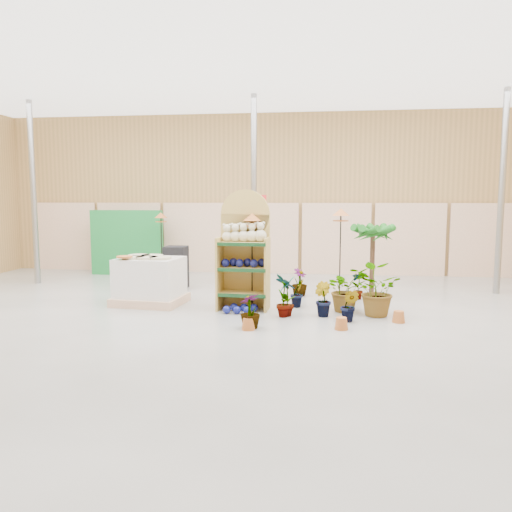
% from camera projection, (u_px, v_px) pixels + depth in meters
% --- Properties ---
extents(room, '(15.20, 12.10, 4.70)m').
position_uv_depth(room, '(236.00, 193.00, 9.09)').
color(room, gray).
rests_on(room, ground).
extents(display_shelf, '(0.99, 0.66, 2.30)m').
position_uv_depth(display_shelf, '(245.00, 254.00, 9.62)').
color(display_shelf, '#A98A42').
rests_on(display_shelf, ground).
extents(teddy_bears, '(0.86, 0.24, 0.37)m').
position_uv_depth(teddy_bears, '(246.00, 234.00, 9.46)').
color(teddy_bears, beige).
rests_on(teddy_bears, display_shelf).
extents(gazing_balls_shelf, '(0.84, 0.29, 0.16)m').
position_uv_depth(gazing_balls_shelf, '(244.00, 263.00, 9.51)').
color(gazing_balls_shelf, navy).
rests_on(gazing_balls_shelf, display_shelf).
extents(gazing_balls_floor, '(0.63, 0.39, 0.15)m').
position_uv_depth(gazing_balls_floor, '(241.00, 309.00, 9.30)').
color(gazing_balls_floor, navy).
rests_on(gazing_balls_floor, ground).
extents(pallet_stack, '(1.43, 1.24, 0.98)m').
position_uv_depth(pallet_stack, '(150.00, 281.00, 10.04)').
color(pallet_stack, tan).
rests_on(pallet_stack, ground).
extents(charcoal_planters, '(0.50, 0.50, 1.00)m').
position_uv_depth(charcoal_planters, '(176.00, 267.00, 11.82)').
color(charcoal_planters, black).
rests_on(charcoal_planters, ground).
extents(trellis_stock, '(2.00, 0.30, 1.80)m').
position_uv_depth(trellis_stock, '(127.00, 242.00, 13.94)').
color(trellis_stock, '#177530').
rests_on(trellis_stock, ground).
extents(offer_sign, '(0.50, 0.08, 2.20)m').
position_uv_depth(offer_sign, '(255.00, 223.00, 11.19)').
color(offer_sign, gray).
rests_on(offer_sign, ground).
extents(bird_table_front, '(0.34, 0.34, 1.84)m').
position_uv_depth(bird_table_front, '(252.00, 220.00, 9.51)').
color(bird_table_front, black).
rests_on(bird_table_front, ground).
extents(bird_table_right, '(0.34, 0.34, 1.93)m').
position_uv_depth(bird_table_right, '(341.00, 216.00, 9.63)').
color(bird_table_right, black).
rests_on(bird_table_right, ground).
extents(bird_table_back, '(0.34, 0.34, 1.76)m').
position_uv_depth(bird_table_back, '(161.00, 217.00, 13.04)').
color(bird_table_back, black).
rests_on(bird_table_back, ground).
extents(palm, '(0.70, 0.70, 1.70)m').
position_uv_depth(palm, '(373.00, 231.00, 10.32)').
color(palm, '#412A1A').
rests_on(palm, ground).
extents(potted_plant_0, '(0.29, 0.40, 0.74)m').
position_uv_depth(potted_plant_0, '(287.00, 296.00, 9.01)').
color(potted_plant_0, '#155A15').
rests_on(potted_plant_0, ground).
extents(potted_plant_1, '(0.43, 0.44, 0.63)m').
position_uv_depth(potted_plant_1, '(322.00, 299.00, 9.00)').
color(potted_plant_1, '#155A15').
rests_on(potted_plant_1, ground).
extents(potted_plant_2, '(0.99, 0.94, 0.85)m').
position_uv_depth(potted_plant_2, '(346.00, 289.00, 9.37)').
color(potted_plant_2, '#155A15').
rests_on(potted_plant_2, ground).
extents(potted_plant_4, '(0.39, 0.33, 0.63)m').
position_uv_depth(potted_plant_4, '(359.00, 285.00, 10.52)').
color(potted_plant_4, '#155A15').
rests_on(potted_plant_4, ground).
extents(potted_plant_5, '(0.38, 0.39, 0.56)m').
position_uv_depth(potted_plant_5, '(298.00, 293.00, 9.78)').
color(potted_plant_5, '#155A15').
rests_on(potted_plant_5, ground).
extents(potted_plant_7, '(0.46, 0.46, 0.58)m').
position_uv_depth(potted_plant_7, '(250.00, 311.00, 8.15)').
color(potted_plant_7, '#155A15').
rests_on(potted_plant_7, ground).
extents(potted_plant_8, '(0.48, 0.50, 0.79)m').
position_uv_depth(potted_plant_8, '(284.00, 295.00, 8.92)').
color(potted_plant_8, '#155A15').
rests_on(potted_plant_8, ground).
extents(potted_plant_9, '(0.38, 0.35, 0.57)m').
position_uv_depth(potted_plant_9, '(350.00, 305.00, 8.59)').
color(potted_plant_9, '#155A15').
rests_on(potted_plant_9, ground).
extents(potted_plant_10, '(1.11, 1.09, 0.94)m').
position_uv_depth(potted_plant_10, '(374.00, 290.00, 9.01)').
color(potted_plant_10, '#155A15').
rests_on(potted_plant_10, ground).
extents(potted_plant_11, '(0.46, 0.46, 0.60)m').
position_uv_depth(potted_plant_11, '(300.00, 282.00, 10.90)').
color(potted_plant_11, '#155A15').
rests_on(potted_plant_11, ground).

